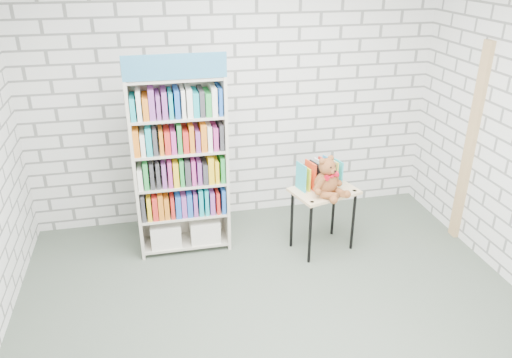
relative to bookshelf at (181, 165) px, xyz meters
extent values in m
plane|color=#4A5548|center=(0.68, -1.36, -0.93)|extent=(4.50, 4.50, 0.00)
cube|color=silver|center=(0.68, 0.64, 0.47)|extent=(4.50, 0.02, 2.80)
cube|color=beige|center=(-0.44, -0.01, -0.02)|extent=(0.03, 0.35, 1.83)
cube|color=beige|center=(0.44, -0.01, -0.02)|extent=(0.03, 0.35, 1.83)
cube|color=beige|center=(0.00, 0.16, -0.02)|extent=(0.91, 0.02, 1.83)
cube|color=teal|center=(0.00, -0.17, 1.00)|extent=(0.91, 0.02, 0.22)
cube|color=beige|center=(0.00, -0.01, -0.87)|extent=(0.85, 0.33, 0.03)
cube|color=beige|center=(0.00, -0.01, -0.53)|extent=(0.85, 0.33, 0.03)
cube|color=beige|center=(0.00, -0.01, -0.18)|extent=(0.85, 0.33, 0.03)
cube|color=beige|center=(0.00, -0.01, 0.16)|extent=(0.85, 0.33, 0.03)
cube|color=beige|center=(0.00, -0.01, 0.51)|extent=(0.85, 0.33, 0.03)
cube|color=beige|center=(0.00, -0.01, 0.87)|extent=(0.85, 0.33, 0.03)
cube|color=silver|center=(-0.20, -0.01, -0.74)|extent=(0.30, 0.29, 0.24)
cube|color=silver|center=(0.20, -0.01, -0.74)|extent=(0.30, 0.29, 0.24)
cube|color=#333338|center=(0.00, -0.02, -0.39)|extent=(0.85, 0.29, 0.24)
cube|color=red|center=(0.00, -0.02, -0.05)|extent=(0.85, 0.29, 0.24)
cube|color=yellow|center=(0.00, -0.02, 0.30)|extent=(0.85, 0.29, 0.24)
cube|color=blue|center=(0.00, -0.02, 0.64)|extent=(0.85, 0.29, 0.24)
cube|color=#DEB785|center=(1.39, -0.33, -0.27)|extent=(0.72, 0.59, 0.03)
cylinder|color=black|center=(1.18, -0.57, -0.61)|extent=(0.03, 0.03, 0.65)
cylinder|color=black|center=(1.09, -0.24, -0.61)|extent=(0.03, 0.03, 0.65)
cylinder|color=black|center=(1.69, -0.42, -0.61)|extent=(0.03, 0.03, 0.65)
cylinder|color=black|center=(1.60, -0.10, -0.61)|extent=(0.03, 0.03, 0.65)
cylinder|color=black|center=(1.19, -0.56, -0.26)|extent=(0.04, 0.04, 0.01)
cylinder|color=black|center=(1.68, -0.42, -0.26)|extent=(0.04, 0.04, 0.01)
cube|color=#2BAFBD|center=(1.16, -0.29, -0.13)|extent=(0.07, 0.19, 0.26)
cube|color=yellow|center=(1.21, -0.28, -0.13)|extent=(0.07, 0.19, 0.26)
cube|color=red|center=(1.26, -0.27, -0.13)|extent=(0.07, 0.19, 0.26)
cube|color=black|center=(1.31, -0.25, -0.13)|extent=(0.07, 0.19, 0.26)
cube|color=white|center=(1.36, -0.24, -0.13)|extent=(0.07, 0.19, 0.26)
cube|color=red|center=(1.41, -0.22, -0.13)|extent=(0.07, 0.19, 0.26)
cube|color=#3AA3DB|center=(1.46, -0.21, -0.13)|extent=(0.07, 0.19, 0.26)
cube|color=gold|center=(1.51, -0.19, -0.13)|extent=(0.07, 0.19, 0.26)
cube|color=#2BAFBD|center=(1.57, -0.18, -0.13)|extent=(0.07, 0.19, 0.26)
ellipsoid|color=brown|center=(1.37, -0.42, -0.14)|extent=(0.23, 0.20, 0.23)
sphere|color=brown|center=(1.37, -0.42, 0.03)|extent=(0.17, 0.17, 0.17)
sphere|color=brown|center=(1.31, -0.44, 0.10)|extent=(0.06, 0.06, 0.06)
sphere|color=brown|center=(1.42, -0.38, 0.10)|extent=(0.06, 0.06, 0.06)
sphere|color=brown|center=(1.40, -0.48, 0.01)|extent=(0.07, 0.07, 0.07)
sphere|color=black|center=(1.38, -0.50, 0.06)|extent=(0.02, 0.02, 0.02)
sphere|color=black|center=(1.43, -0.47, 0.06)|extent=(0.02, 0.02, 0.02)
sphere|color=black|center=(1.42, -0.51, 0.02)|extent=(0.02, 0.02, 0.02)
cylinder|color=brown|center=(1.28, -0.49, -0.11)|extent=(0.14, 0.08, 0.16)
cylinder|color=brown|center=(1.48, -0.39, -0.11)|extent=(0.11, 0.13, 0.16)
sphere|color=brown|center=(1.25, -0.52, -0.18)|extent=(0.07, 0.07, 0.07)
sphere|color=brown|center=(1.52, -0.39, -0.18)|extent=(0.07, 0.07, 0.07)
cylinder|color=brown|center=(1.36, -0.55, -0.21)|extent=(0.17, 0.17, 0.09)
cylinder|color=brown|center=(1.48, -0.49, -0.21)|extent=(0.10, 0.18, 0.09)
sphere|color=brown|center=(1.37, -0.63, -0.22)|extent=(0.08, 0.08, 0.08)
sphere|color=brown|center=(1.54, -0.55, -0.22)|extent=(0.08, 0.08, 0.08)
cone|color=red|center=(1.37, -0.50, -0.04)|extent=(0.09, 0.09, 0.06)
cone|color=red|center=(1.43, -0.46, -0.04)|extent=(0.09, 0.09, 0.06)
sphere|color=red|center=(1.40, -0.48, -0.04)|extent=(0.04, 0.04, 0.04)
cube|color=tan|center=(2.90, -0.41, 0.12)|extent=(0.05, 0.12, 2.10)
camera|label=1|loc=(-0.24, -4.57, 1.94)|focal=35.00mm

